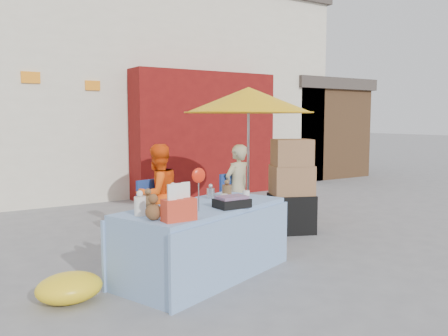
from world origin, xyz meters
TOP-DOWN VIEW (x-y plane):
  - ground at (0.00, 0.00)m, footprint 80.00×80.00m
  - backdrop at (0.52, 7.52)m, footprint 14.00×8.00m
  - market_table at (-0.52, -0.30)m, footprint 2.11×1.49m
  - chair_left at (-0.38, 0.95)m, footprint 0.57×0.56m
  - chair_right at (0.87, 0.95)m, footprint 0.57×0.56m
  - vendor_orange at (-0.38, 1.08)m, footprint 0.73×0.62m
  - vendor_beige at (0.87, 1.08)m, footprint 0.52×0.40m
  - umbrella at (1.17, 1.23)m, footprint 1.90×1.90m
  - box_stack at (1.50, 0.63)m, footprint 0.75×0.69m
  - tarp_bundle at (-1.89, -0.28)m, footprint 0.69×0.60m

SIDE VIEW (x-z plane):
  - ground at x=0.00m, z-range 0.00..0.00m
  - tarp_bundle at x=-1.89m, z-range 0.00..0.27m
  - chair_left at x=-0.38m, z-range -0.17..0.68m
  - chair_right at x=0.87m, z-range -0.17..0.68m
  - market_table at x=-0.52m, z-range -0.20..0.96m
  - box_stack at x=1.50m, z-range -0.05..1.29m
  - vendor_beige at x=0.87m, z-range 0.00..1.26m
  - vendor_orange at x=-0.38m, z-range 0.00..1.31m
  - umbrella at x=1.17m, z-range 0.85..2.94m
  - backdrop at x=0.52m, z-range -0.80..7.00m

